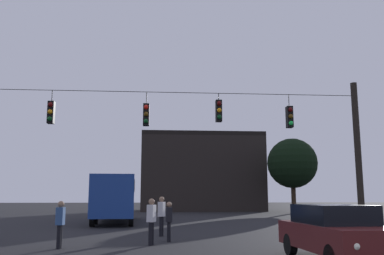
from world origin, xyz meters
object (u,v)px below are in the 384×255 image
car_near_right (336,232)px  tree_left_silhouette (292,163)px  pedestrian_crossing_center (169,219)px  pedestrian_crossing_right (162,214)px  pedestrian_crossing_left (60,222)px  city_bus (116,194)px  pedestrian_near_bus (151,219)px

car_near_right → tree_left_silhouette: 33.14m
car_near_right → pedestrian_crossing_center: (-4.44, 5.38, 0.06)m
pedestrian_crossing_right → tree_left_silhouette: 27.93m
car_near_right → tree_left_silhouette: size_ratio=0.57×
car_near_right → pedestrian_crossing_left: bearing=157.2°
pedestrian_crossing_left → city_bus: bearing=88.6°
city_bus → tree_left_silhouette: (16.92, 13.67, 3.30)m
car_near_right → tree_left_silhouette: (9.08, 31.57, 4.37)m
pedestrian_crossing_right → tree_left_silhouette: tree_left_silhouette is taller
tree_left_silhouette → car_near_right: bearing=-106.0°
pedestrian_crossing_center → pedestrian_crossing_right: bearing=97.2°
city_bus → pedestrian_crossing_left: size_ratio=7.00×
city_bus → tree_left_silhouette: bearing=38.9°
pedestrian_crossing_left → pedestrian_crossing_center: 4.22m
pedestrian_crossing_right → pedestrian_near_bus: (-0.38, -3.43, -0.04)m
pedestrian_crossing_left → pedestrian_near_bus: (3.08, 0.78, 0.05)m
car_near_right → pedestrian_crossing_center: size_ratio=2.88×
car_near_right → pedestrian_near_bus: 6.63m
city_bus → car_near_right: bearing=-66.3°
pedestrian_crossing_left → tree_left_silhouette: (17.27, 28.13, 4.27)m
city_bus → pedestrian_near_bus: bearing=-78.7°
pedestrian_crossing_right → pedestrian_crossing_center: bearing=-82.8°
car_near_right → pedestrian_near_bus: (-5.11, 4.22, 0.15)m
city_bus → tree_left_silhouette: tree_left_silhouette is taller
pedestrian_crossing_center → car_near_right: bearing=-50.5°
pedestrian_crossing_left → pedestrian_crossing_center: size_ratio=1.04×
car_near_right → pedestrian_crossing_right: pedestrian_crossing_right is taller
pedestrian_crossing_left → pedestrian_crossing_right: 5.45m
pedestrian_crossing_right → pedestrian_near_bus: pedestrian_crossing_right is taller
pedestrian_crossing_center → pedestrian_near_bus: size_ratio=0.92×
pedestrian_crossing_center → pedestrian_crossing_right: (-0.29, 2.27, 0.13)m
pedestrian_crossing_left → pedestrian_crossing_right: pedestrian_crossing_right is taller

